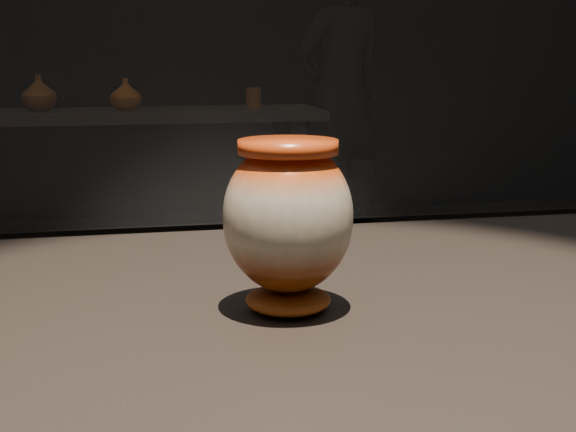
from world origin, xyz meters
TOP-DOWN VIEW (x-y plane):
  - main_vase at (0.17, -0.05)m, footprint 0.15×0.15m
  - back_shelf at (0.04, 3.34)m, footprint 2.00×0.60m
  - back_vase_left at (-0.41, 3.40)m, footprint 0.22×0.22m
  - back_vase_mid at (0.03, 3.32)m, footprint 0.21×0.21m
  - back_vase_right at (0.69, 3.33)m, footprint 0.08×0.08m
  - visitor at (1.46, 4.33)m, footprint 0.80×0.67m

SIDE VIEW (x-z plane):
  - back_shelf at x=0.04m, z-range 0.19..1.09m
  - visitor at x=1.46m, z-range 0.00..1.86m
  - back_vase_right at x=0.69m, z-range 0.90..1.01m
  - back_vase_mid at x=0.03m, z-range 0.90..1.06m
  - back_vase_left at x=-0.41m, z-range 0.90..1.08m
  - main_vase at x=0.17m, z-range 0.91..1.11m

